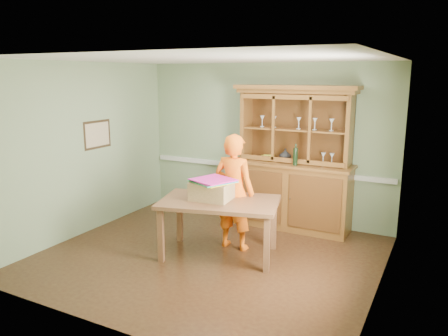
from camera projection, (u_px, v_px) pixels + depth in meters
The scene contains 14 objects.
floor at pixel (209, 257), 6.13m from camera, with size 4.50×4.50×0.00m, color #462D16.
ceiling at pixel (207, 59), 5.56m from camera, with size 4.50×4.50×0.00m, color white.
wall_back at pixel (265, 142), 7.58m from camera, with size 4.50×4.50×0.00m, color gray.
wall_left at pixel (84, 149), 6.86m from camera, with size 4.00×4.00×0.00m, color gray.
wall_right at pixel (385, 181), 4.82m from camera, with size 4.00×4.00×0.00m, color gray.
wall_front at pixel (103, 200), 4.11m from camera, with size 4.50×4.50×0.00m, color gray.
chair_rail at pixel (264, 168), 7.65m from camera, with size 4.41×0.05×0.08m, color silver.
framed_map at pixel (98, 135), 7.07m from camera, with size 0.03×0.60×0.46m.
window_panel at pixel (379, 173), 4.54m from camera, with size 0.03×0.96×1.36m.
china_hutch at pixel (292, 179), 7.18m from camera, with size 1.99×0.66×2.34m.
dining_table at pixel (219, 207), 6.04m from camera, with size 1.80×1.34×0.80m.
cardboard_box at pixel (212, 191), 6.04m from camera, with size 0.54×0.43×0.25m, color tan.
kite_stack at pixel (213, 181), 5.97m from camera, with size 0.66×0.66×0.05m.
person at pixel (234, 192), 6.29m from camera, with size 0.62×0.41×1.69m, color orange.
Camera 1 is at (2.85, -4.98, 2.51)m, focal length 35.00 mm.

